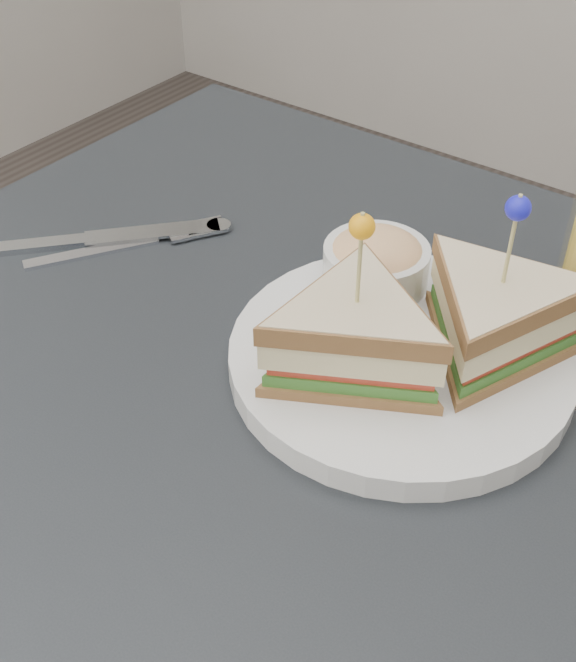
# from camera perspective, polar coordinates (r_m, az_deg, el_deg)

# --- Properties ---
(table) EXTENTS (0.80, 0.80, 0.75)m
(table) POSITION_cam_1_polar(r_m,az_deg,el_deg) (0.68, -1.19, -8.32)
(table) COLOR black
(table) RESTS_ON ground
(plate_meal) EXTENTS (0.29, 0.28, 0.15)m
(plate_meal) POSITION_cam_1_polar(r_m,az_deg,el_deg) (0.62, 8.69, 0.27)
(plate_meal) COLOR silver
(plate_meal) RESTS_ON table
(cutlery_fork) EXTENTS (0.12, 0.17, 0.01)m
(cutlery_fork) POSITION_cam_1_polar(r_m,az_deg,el_deg) (0.79, -10.28, 6.04)
(cutlery_fork) COLOR silver
(cutlery_fork) RESTS_ON table
(cutlery_knife) EXTENTS (0.17, 0.18, 0.01)m
(cutlery_knife) POSITION_cam_1_polar(r_m,az_deg,el_deg) (0.80, -13.04, 6.21)
(cutlery_knife) COLOR silver
(cutlery_knife) RESTS_ON table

